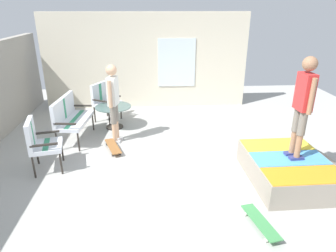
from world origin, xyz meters
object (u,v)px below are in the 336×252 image
(person_skater, at_px, (303,101))
(skateboard_by_bench, at_px, (113,146))
(person_watching, at_px, (113,98))
(skateboard_spare, at_px, (260,222))
(patio_chair_by_wall, at_px, (39,140))
(patio_bench, at_px, (69,115))
(skate_ramp, at_px, (289,169))
(patio_chair_near_house, at_px, (104,98))
(patio_table, at_px, (114,113))

(person_skater, height_order, skateboard_by_bench, person_skater)
(person_watching, distance_m, skateboard_spare, 3.97)
(person_skater, bearing_deg, skateboard_by_bench, 67.49)
(skateboard_by_bench, bearing_deg, person_skater, -112.51)
(patio_chair_by_wall, bearing_deg, patio_bench, -9.65)
(skateboard_by_bench, distance_m, skateboard_spare, 3.50)
(skateboard_spare, bearing_deg, patio_bench, 46.35)
(skate_ramp, relative_size, skateboard_spare, 2.34)
(patio_bench, relative_size, patio_chair_by_wall, 1.27)
(patio_bench, bearing_deg, skateboard_spare, -133.65)
(patio_chair_near_house, distance_m, patio_chair_by_wall, 2.76)
(patio_bench, distance_m, skateboard_by_bench, 1.30)
(patio_table, relative_size, skateboard_by_bench, 1.10)
(patio_chair_near_house, distance_m, person_watching, 1.54)
(skate_ramp, height_order, patio_chair_near_house, patio_chair_near_house)
(skate_ramp, xyz_separation_m, skateboard_spare, (-1.18, 0.93, -0.14))
(patio_table, relative_size, person_watching, 0.51)
(skate_ramp, height_order, patio_chair_by_wall, patio_chair_by_wall)
(patio_chair_near_house, xyz_separation_m, patio_table, (-0.57, -0.31, -0.21))
(person_watching, relative_size, skateboard_spare, 2.15)
(patio_table, height_order, person_skater, person_skater)
(skateboard_by_bench, bearing_deg, patio_bench, 58.88)
(patio_chair_near_house, height_order, person_watching, person_watching)
(skate_ramp, relative_size, patio_chair_near_house, 1.89)
(patio_table, bearing_deg, patio_bench, 127.41)
(patio_bench, distance_m, person_watching, 1.13)
(patio_table, relative_size, person_skater, 0.51)
(skate_ramp, height_order, skateboard_by_bench, skate_ramp)
(patio_chair_by_wall, xyz_separation_m, person_watching, (1.22, -1.26, 0.43))
(patio_chair_by_wall, height_order, person_watching, person_watching)
(skate_ramp, height_order, skateboard_spare, skate_ramp)
(person_watching, height_order, skateboard_spare, person_watching)
(patio_bench, xyz_separation_m, patio_chair_by_wall, (-1.36, 0.23, -0.00))
(skateboard_spare, bearing_deg, skate_ramp, -38.22)
(patio_bench, xyz_separation_m, patio_chair_near_house, (1.27, -0.60, -0.00))
(skateboard_by_bench, xyz_separation_m, skateboard_spare, (-2.59, -2.35, 0.00))
(skateboard_by_bench, bearing_deg, person_watching, -2.52)
(patio_chair_by_wall, distance_m, patio_table, 2.36)
(patio_chair_by_wall, bearing_deg, patio_table, -29.08)
(patio_chair_near_house, height_order, person_skater, person_skater)
(person_skater, bearing_deg, skateboard_spare, 140.88)
(skateboard_spare, bearing_deg, patio_chair_near_house, 31.66)
(patio_bench, relative_size, patio_chair_near_house, 1.27)
(skate_ramp, bearing_deg, patio_table, 51.10)
(patio_chair_near_house, distance_m, skateboard_spare, 5.28)
(patio_chair_near_house, bearing_deg, person_skater, -131.07)
(patio_chair_by_wall, relative_size, skateboard_spare, 1.24)
(skate_ramp, relative_size, patio_chair_by_wall, 1.89)
(skate_ramp, bearing_deg, skateboard_by_bench, 66.66)
(skate_ramp, bearing_deg, skateboard_spare, 141.78)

